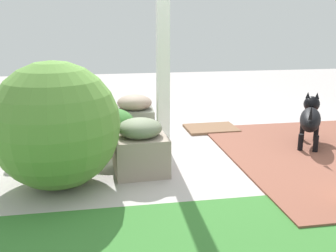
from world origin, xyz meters
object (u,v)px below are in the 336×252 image
terracotta_pot_spiky (81,110)px  terracotta_pot_broad (110,127)px  porch_pillar (163,46)px  terracotta_pot_tall (26,123)px  doormat (211,128)px  dog (310,118)px  stone_planter_nearest (135,116)px  stone_planter_mid (140,147)px  round_shrub (56,125)px

terracotta_pot_spiky → terracotta_pot_broad: (-0.29, 0.66, -0.03)m
porch_pillar → terracotta_pot_broad: porch_pillar is taller
porch_pillar → terracotta_pot_spiky: (0.81, -0.63, -0.73)m
terracotta_pot_tall → doormat: terracotta_pot_tall is taller
terracotta_pot_broad → terracotta_pot_spiky: bearing=-66.2°
terracotta_pot_tall → terracotta_pot_broad: bearing=157.9°
doormat → dog: bearing=136.7°
terracotta_pot_tall → porch_pillar: bearing=167.3°
doormat → terracotta_pot_tall: bearing=9.1°
stone_planter_nearest → terracotta_pot_tall: (1.11, 0.20, 0.03)m
stone_planter_mid → round_shrub: size_ratio=0.48×
porch_pillar → doormat: bearing=-137.2°
round_shrub → stone_planter_mid: bearing=-165.2°
stone_planter_nearest → terracotta_pot_tall: size_ratio=0.65×
stone_planter_nearest → terracotta_pot_spiky: size_ratio=0.76×
terracotta_pot_broad → dog: 2.01m
stone_planter_nearest → terracotta_pot_tall: 1.13m
stone_planter_nearest → doormat: bearing=-172.6°
porch_pillar → terracotta_pot_broad: bearing=3.3°
round_shrub → terracotta_pot_tall: (0.40, -1.05, -0.23)m
terracotta_pot_broad → doormat: 1.39m
stone_planter_nearest → terracotta_pot_spiky: bearing=-12.0°
terracotta_pot_spiky → dog: terracotta_pot_spiky is taller
stone_planter_mid → dog: 1.83m
round_shrub → terracotta_pot_spiky: round_shrub is taller
porch_pillar → stone_planter_mid: porch_pillar is taller
stone_planter_nearest → round_shrub: size_ratio=0.48×
porch_pillar → stone_planter_mid: bearing=63.3°
porch_pillar → terracotta_pot_spiky: size_ratio=3.30×
porch_pillar → terracotta_pot_broad: 0.92m
terracotta_pot_broad → dog: bearing=176.8°
stone_planter_nearest → round_shrub: 1.47m
stone_planter_nearest → terracotta_pot_spiky: (0.58, -0.12, 0.07)m
round_shrub → terracotta_pot_broad: bearing=-120.4°
stone_planter_mid → terracotta_pot_spiky: 1.32m
porch_pillar → stone_planter_nearest: bearing=-65.3°
stone_planter_mid → terracotta_pot_spiky: (0.52, -1.21, 0.07)m
stone_planter_nearest → terracotta_pot_tall: bearing=10.4°
terracotta_pot_tall → dog: 2.87m
terracotta_pot_broad → round_shrub: bearing=59.6°
stone_planter_nearest → terracotta_pot_broad: 0.61m
stone_planter_mid → round_shrub: bearing=14.8°
stone_planter_mid → doormat: (-0.97, -1.20, -0.21)m
terracotta_pot_broad → doormat: terracotta_pot_broad is taller
stone_planter_mid → terracotta_pot_spiky: size_ratio=0.76×
stone_planter_nearest → doormat: 0.94m
porch_pillar → dog: porch_pillar is taller
porch_pillar → stone_planter_nearest: (0.23, -0.51, -0.79)m
porch_pillar → round_shrub: bearing=38.4°
round_shrub → terracotta_pot_spiky: bearing=-95.4°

